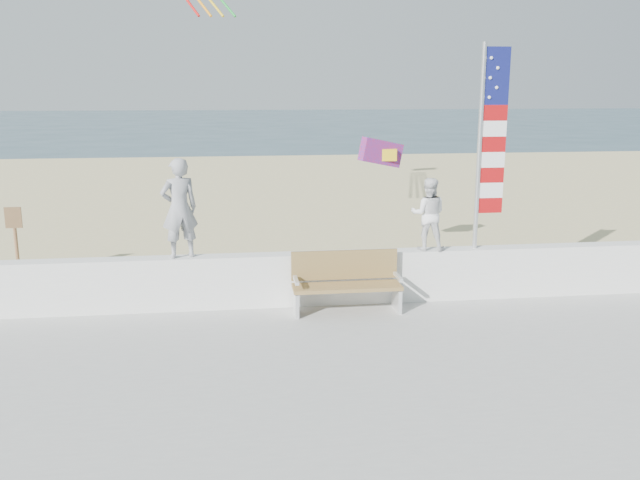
{
  "coord_description": "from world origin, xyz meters",
  "views": [
    {
      "loc": [
        -1.22,
        -9.14,
        3.85
      ],
      "look_at": [
        0.2,
        1.8,
        1.35
      ],
      "focal_mm": 38.0,
      "sensor_mm": 36.0,
      "label": 1
    }
  ],
  "objects_px": {
    "adult": "(179,208)",
    "bench": "(346,281)",
    "child": "(428,214)",
    "flag": "(487,139)"
  },
  "relations": [
    {
      "from": "child",
      "to": "bench",
      "type": "bearing_deg",
      "value": 32.49
    },
    {
      "from": "adult",
      "to": "bench",
      "type": "height_order",
      "value": "adult"
    },
    {
      "from": "bench",
      "to": "flag",
      "type": "xyz_separation_m",
      "value": [
        2.49,
        0.45,
        2.3
      ]
    },
    {
      "from": "bench",
      "to": "adult",
      "type": "bearing_deg",
      "value": 170.48
    },
    {
      "from": "child",
      "to": "bench",
      "type": "height_order",
      "value": "child"
    },
    {
      "from": "child",
      "to": "flag",
      "type": "xyz_separation_m",
      "value": [
        0.98,
        -0.0,
        1.28
      ]
    },
    {
      "from": "adult",
      "to": "child",
      "type": "height_order",
      "value": "adult"
    },
    {
      "from": "adult",
      "to": "bench",
      "type": "xyz_separation_m",
      "value": [
        2.71,
        -0.45,
        -1.22
      ]
    },
    {
      "from": "bench",
      "to": "flag",
      "type": "bearing_deg",
      "value": 10.33
    },
    {
      "from": "adult",
      "to": "child",
      "type": "distance_m",
      "value": 4.22
    }
  ]
}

